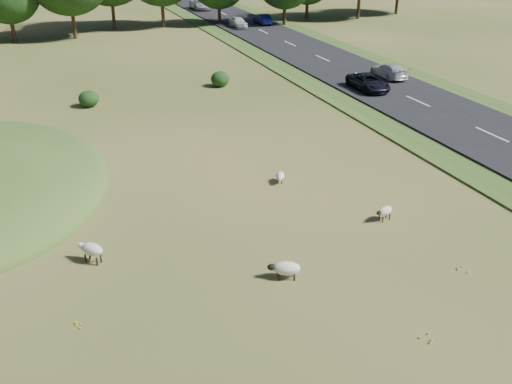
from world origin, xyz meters
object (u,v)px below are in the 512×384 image
(sheep_1, at_px, (280,176))
(car_0, at_px, (238,22))
(car_2, at_px, (262,19))
(car_5, at_px, (389,70))
(sheep_2, at_px, (385,211))
(sheep_4, at_px, (286,268))
(car_3, at_px, (368,82))
(sheep_3, at_px, (91,249))
(car_6, at_px, (201,4))

(sheep_1, relative_size, car_0, 0.26)
(car_2, distance_m, car_5, 30.08)
(sheep_2, relative_size, car_5, 0.25)
(sheep_4, bearing_deg, car_3, -104.62)
(sheep_4, relative_size, car_0, 0.35)
(sheep_3, distance_m, car_2, 58.17)
(sheep_4, height_order, car_2, car_2)
(car_2, distance_m, car_3, 33.12)
(sheep_2, relative_size, car_6, 0.20)
(sheep_2, relative_size, sheep_4, 0.77)
(car_0, height_order, car_5, car_0)
(car_3, xyz_separation_m, car_6, (0.00, 49.04, 0.12))
(sheep_1, bearing_deg, car_5, 159.71)
(sheep_2, distance_m, car_6, 69.28)
(sheep_1, bearing_deg, sheep_2, 53.05)
(car_3, bearing_deg, sheep_1, -135.13)
(sheep_1, bearing_deg, car_0, -170.30)
(sheep_4, bearing_deg, sheep_2, -133.42)
(sheep_2, relative_size, sheep_3, 0.90)
(sheep_4, relative_size, car_3, 0.31)
(sheep_1, bearing_deg, car_6, -165.87)
(car_6, bearing_deg, car_5, -85.30)
(car_5, bearing_deg, sheep_2, 56.64)
(sheep_2, xyz_separation_m, car_0, (10.82, 51.24, 0.41))
(sheep_1, distance_m, sheep_2, 6.43)
(sheep_2, bearing_deg, sheep_3, -22.66)
(car_3, height_order, car_5, car_3)
(car_3, bearing_deg, sheep_3, -143.06)
(sheep_1, distance_m, car_5, 24.03)
(car_0, distance_m, car_5, 29.28)
(sheep_4, distance_m, car_6, 73.19)
(car_2, bearing_deg, sheep_1, 69.39)
(sheep_1, relative_size, car_3, 0.23)
(sheep_4, bearing_deg, car_6, -80.41)
(sheep_1, height_order, sheep_4, sheep_4)
(car_5, bearing_deg, car_2, -90.00)
(sheep_3, distance_m, car_3, 30.17)
(car_5, bearing_deg, car_0, -82.54)
(sheep_4, xyz_separation_m, car_3, (17.12, 22.12, 0.39))
(sheep_4, xyz_separation_m, car_0, (17.12, 53.98, 0.44))
(sheep_3, relative_size, car_2, 0.30)
(car_0, bearing_deg, sheep_2, -101.92)
(car_0, relative_size, car_3, 0.88)
(car_3, xyz_separation_m, car_5, (3.80, 2.82, -0.01))
(sheep_2, xyz_separation_m, car_3, (10.82, 19.39, 0.36))
(sheep_4, relative_size, car_2, 0.35)
(sheep_2, distance_m, car_3, 22.21)
(sheep_1, distance_m, sheep_3, 11.35)
(car_2, distance_m, car_6, 16.58)
(sheep_3, bearing_deg, car_5, -96.39)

